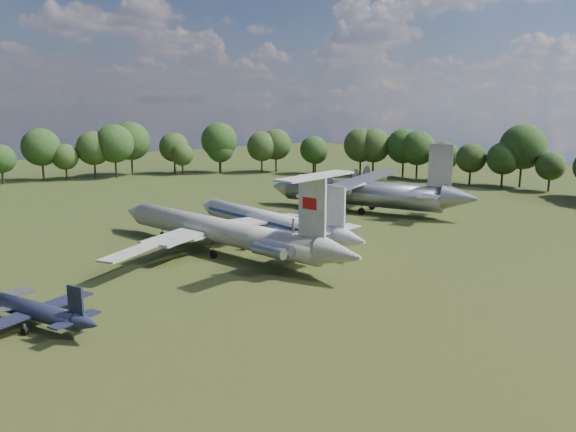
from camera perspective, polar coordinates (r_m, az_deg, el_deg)
ground at (r=73.33m, az=-8.04°, el=-4.59°), size 300.00×300.00×0.00m
il62_airliner at (r=77.10m, az=-7.01°, el=-1.94°), size 44.96×53.87×4.71m
tu104_jet at (r=84.74m, az=-1.98°, el=-0.86°), size 32.07×41.58×4.01m
an12_transport at (r=105.07m, az=7.47°, el=1.98°), size 52.25×54.73×5.69m
small_prop_west at (r=56.64m, az=-24.15°, el=-9.18°), size 17.61×20.08×2.45m
person_on_il62 at (r=67.39m, az=0.50°, el=-0.98°), size 0.80×0.71×1.84m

